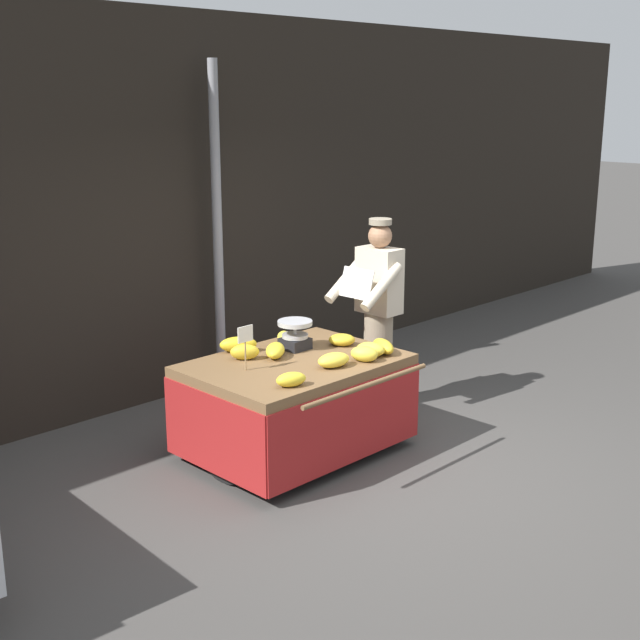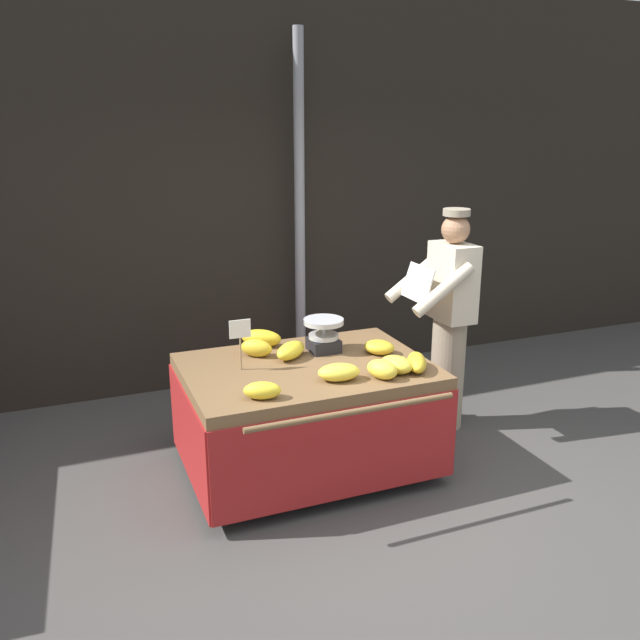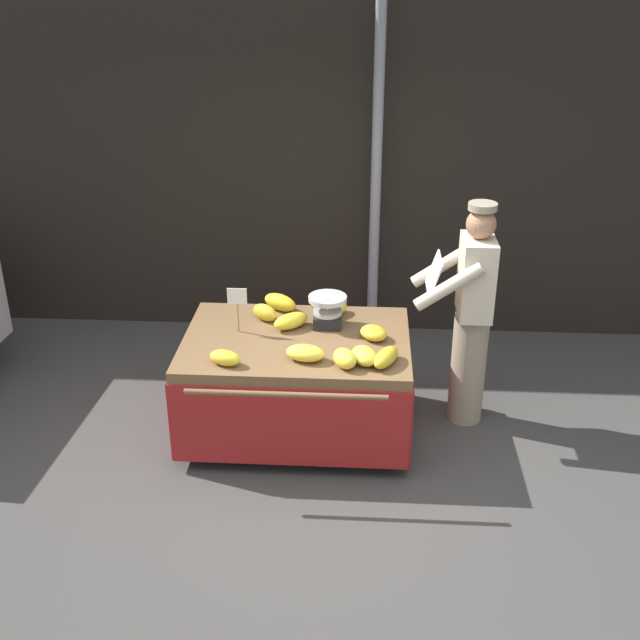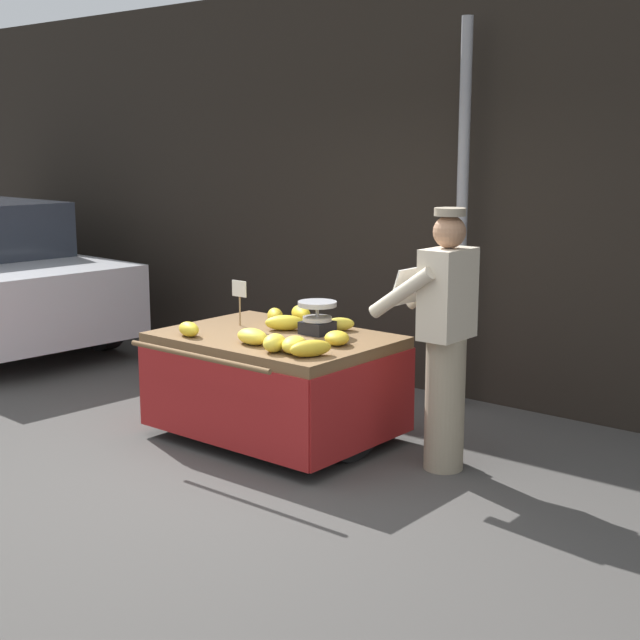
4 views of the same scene
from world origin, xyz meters
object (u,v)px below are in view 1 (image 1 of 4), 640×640
(banana_cart, at_px, (295,386))
(banana_bunch_9, at_px, (334,360))
(banana_bunch_3, at_px, (342,340))
(banana_bunch_6, at_px, (238,344))
(street_pole, at_px, (217,232))
(banana_bunch_0, at_px, (371,349))
(vendor_person, at_px, (378,313))
(banana_bunch_7, at_px, (291,379))
(price_sign, at_px, (245,338))
(banana_bunch_1, at_px, (383,346))
(banana_bunch_2, at_px, (364,354))
(banana_bunch_4, at_px, (275,350))
(banana_bunch_5, at_px, (245,352))
(banana_bunch_8, at_px, (284,337))
(weighing_scale, at_px, (295,335))

(banana_cart, bearing_deg, banana_bunch_9, -74.28)
(banana_bunch_3, distance_m, banana_bunch_9, 0.57)
(banana_cart, distance_m, banana_bunch_6, 0.57)
(street_pole, bearing_deg, banana_bunch_0, -91.81)
(banana_cart, bearing_deg, vendor_person, 11.36)
(banana_bunch_0, height_order, banana_bunch_7, banana_bunch_0)
(banana_cart, distance_m, price_sign, 0.63)
(banana_cart, height_order, banana_bunch_1, banana_bunch_1)
(banana_bunch_1, xyz_separation_m, banana_bunch_9, (-0.54, 0.03, 0.00))
(banana_bunch_2, xyz_separation_m, banana_bunch_4, (-0.41, 0.56, -0.00))
(street_pole, xyz_separation_m, banana_bunch_4, (-0.60, -1.44, -0.70))
(banana_bunch_5, height_order, vendor_person, vendor_person)
(banana_bunch_6, relative_size, banana_bunch_8, 1.30)
(banana_bunch_8, xyz_separation_m, vendor_person, (0.99, -0.15, 0.05))
(price_sign, distance_m, banana_bunch_0, 1.02)
(banana_bunch_6, height_order, vendor_person, vendor_person)
(banana_bunch_0, height_order, banana_bunch_5, banana_bunch_5)
(banana_bunch_3, xyz_separation_m, banana_bunch_7, (-0.98, -0.44, 0.00))
(banana_bunch_9, bearing_deg, price_sign, 141.95)
(street_pole, bearing_deg, banana_bunch_3, -89.99)
(banana_bunch_5, bearing_deg, price_sign, -128.39)
(banana_bunch_6, height_order, banana_bunch_8, banana_bunch_6)
(price_sign, relative_size, banana_bunch_7, 1.54)
(banana_bunch_6, bearing_deg, banana_bunch_4, -70.17)
(banana_bunch_0, relative_size, banana_bunch_8, 1.01)
(banana_bunch_6, xyz_separation_m, banana_bunch_8, (0.43, -0.07, -0.01))
(banana_cart, xyz_separation_m, banana_bunch_9, (0.09, -0.33, 0.26))
(banana_bunch_3, distance_m, banana_bunch_5, 0.85)
(price_sign, relative_size, banana_bunch_1, 1.18)
(street_pole, bearing_deg, banana_bunch_2, -95.42)
(banana_bunch_0, bearing_deg, price_sign, 155.05)
(banana_cart, relative_size, vendor_person, 0.95)
(banana_bunch_1, height_order, banana_bunch_4, banana_bunch_4)
(price_sign, bearing_deg, banana_bunch_6, 57.00)
(price_sign, relative_size, banana_bunch_3, 1.58)
(banana_bunch_2, relative_size, banana_bunch_6, 0.73)
(banana_bunch_0, xyz_separation_m, banana_bunch_5, (-0.75, 0.63, 0.00))
(banana_bunch_8, distance_m, vendor_person, 1.00)
(banana_bunch_8, height_order, vendor_person, vendor_person)
(weighing_scale, distance_m, banana_bunch_6, 0.46)
(banana_bunch_2, bearing_deg, banana_bunch_6, 120.96)
(weighing_scale, distance_m, banana_bunch_2, 0.63)
(street_pole, relative_size, banana_bunch_7, 13.85)
(weighing_scale, bearing_deg, banana_bunch_6, 145.58)
(banana_bunch_3, bearing_deg, banana_bunch_2, -114.53)
(banana_bunch_5, distance_m, banana_bunch_6, 0.21)
(street_pole, height_order, banana_bunch_3, street_pole)
(banana_bunch_3, distance_m, banana_bunch_4, 0.62)
(weighing_scale, relative_size, banana_bunch_8, 1.23)
(banana_bunch_8, bearing_deg, weighing_scale, -105.47)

